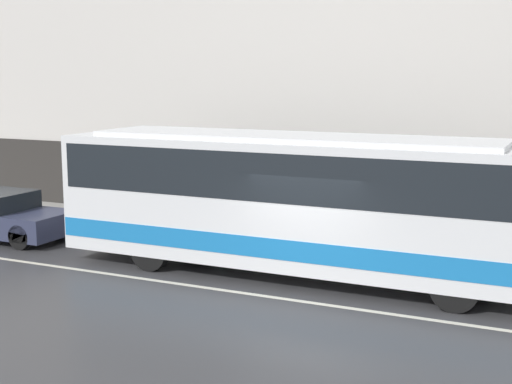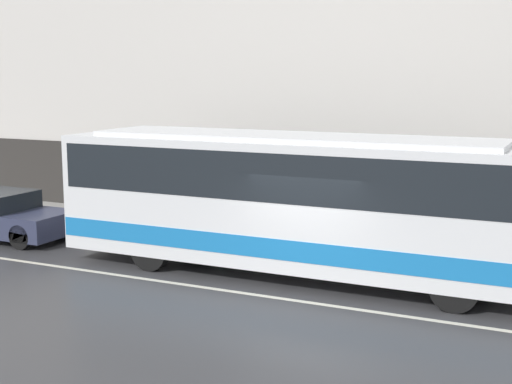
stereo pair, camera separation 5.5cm
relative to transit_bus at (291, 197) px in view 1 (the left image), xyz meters
name	(u,v)px [view 1 (the left image)]	position (x,y,z in m)	size (l,w,h in m)	color
ground_plane	(294,300)	(0.82, -1.77, -1.84)	(60.00, 60.00, 0.00)	#38383A
sidewalk	(366,244)	(0.82, 3.43, -1.78)	(60.00, 2.40, 0.12)	gray
building_facade	(384,80)	(0.82, 4.77, 2.63)	(60.00, 0.35, 9.27)	silver
lane_stripe	(294,300)	(0.82, -1.77, -1.84)	(54.00, 0.14, 0.01)	beige
transit_bus	(291,197)	(0.00, 0.00, 0.00)	(11.08, 2.51, 3.26)	white
pedestrian_waiting	(221,196)	(-4.03, 4.20, -0.92)	(0.36, 0.36, 1.71)	#1E5933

